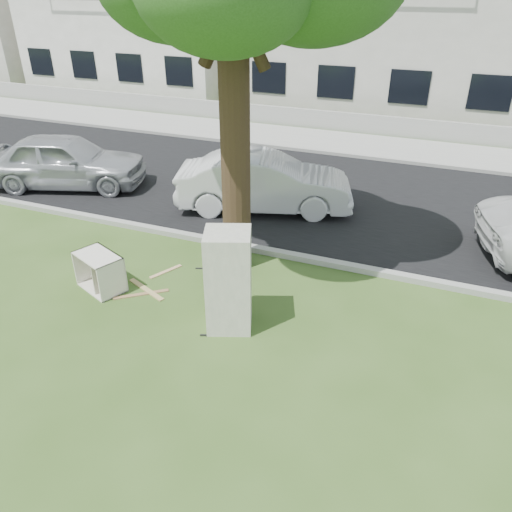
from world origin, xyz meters
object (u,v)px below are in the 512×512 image
at_px(fridge, 229,281).
at_px(car_center, 264,182).
at_px(cabinet, 100,272).
at_px(car_left, 66,161).

xyz_separation_m(fridge, car_center, (-1.20, 4.72, -0.16)).
relative_size(fridge, cabinet, 1.92).
height_order(cabinet, car_center, car_center).
bearing_deg(car_center, car_left, 77.96).
xyz_separation_m(car_center, car_left, (-5.61, -0.55, 0.03)).
bearing_deg(fridge, cabinet, 156.00).
relative_size(car_center, car_left, 1.00).
xyz_separation_m(fridge, cabinet, (-2.69, 0.15, -0.51)).
height_order(fridge, cabinet, fridge).
distance_m(cabinet, car_center, 4.82).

